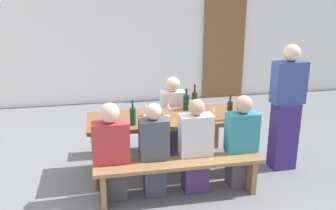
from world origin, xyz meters
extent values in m
plane|color=slate|center=(0.00, 0.00, 0.00)|extent=(24.00, 24.00, 0.00)
cube|color=white|center=(0.00, 3.37, 1.60)|extent=(14.00, 0.20, 3.20)
cube|color=brown|center=(1.87, 3.23, 1.05)|extent=(0.90, 0.06, 2.10)
cube|color=brown|center=(0.00, 0.00, 0.72)|extent=(2.00, 0.75, 0.05)
cylinder|color=brown|center=(-0.92, -0.31, 0.35)|extent=(0.07, 0.07, 0.70)
cylinder|color=brown|center=(0.92, -0.31, 0.35)|extent=(0.07, 0.07, 0.70)
cylinder|color=brown|center=(-0.92, 0.31, 0.35)|extent=(0.07, 0.07, 0.70)
cylinder|color=brown|center=(0.92, 0.31, 0.35)|extent=(0.07, 0.07, 0.70)
cube|color=#9E7247|center=(0.00, -0.67, 0.43)|extent=(1.90, 0.30, 0.04)
cube|color=#9E7247|center=(-0.85, -0.67, 0.21)|extent=(0.06, 0.24, 0.41)
cube|color=#9E7247|center=(0.85, -0.67, 0.21)|extent=(0.06, 0.24, 0.41)
cube|color=#9E7247|center=(0.00, 0.67, 0.43)|extent=(1.90, 0.30, 0.04)
cube|color=#9E7247|center=(-0.85, 0.67, 0.21)|extent=(0.06, 0.24, 0.41)
cube|color=#9E7247|center=(0.85, 0.67, 0.21)|extent=(0.06, 0.24, 0.41)
cylinder|color=#143319|center=(0.29, 0.21, 0.85)|extent=(0.08, 0.08, 0.20)
cylinder|color=#143319|center=(0.29, 0.21, 0.99)|extent=(0.03, 0.03, 0.07)
cylinder|color=black|center=(0.29, 0.21, 1.03)|extent=(0.03, 0.03, 0.01)
cylinder|color=#332814|center=(0.71, -0.27, 0.86)|extent=(0.07, 0.07, 0.23)
cylinder|color=#332814|center=(0.71, -0.27, 1.01)|extent=(0.02, 0.02, 0.07)
cylinder|color=black|center=(0.71, -0.27, 1.06)|extent=(0.03, 0.03, 0.01)
cylinder|color=#332814|center=(0.42, 0.29, 0.85)|extent=(0.08, 0.08, 0.21)
cylinder|color=#332814|center=(0.42, 0.29, 1.01)|extent=(0.03, 0.03, 0.10)
cylinder|color=black|center=(0.42, 0.29, 1.06)|extent=(0.03, 0.03, 0.01)
cylinder|color=#194723|center=(-0.46, -0.21, 0.85)|extent=(0.07, 0.07, 0.21)
cylinder|color=#194723|center=(-0.46, -0.21, 1.00)|extent=(0.02, 0.02, 0.08)
cylinder|color=black|center=(-0.46, -0.21, 1.04)|extent=(0.03, 0.03, 0.01)
cylinder|color=silver|center=(0.00, 0.02, 0.75)|extent=(0.06, 0.06, 0.01)
cylinder|color=silver|center=(0.00, 0.02, 0.80)|extent=(0.01, 0.01, 0.09)
cone|color=#D18C93|center=(0.00, 0.02, 0.89)|extent=(0.08, 0.08, 0.09)
cylinder|color=silver|center=(-0.68, 0.06, 0.75)|extent=(0.06, 0.06, 0.01)
cylinder|color=silver|center=(-0.68, 0.06, 0.79)|extent=(0.01, 0.01, 0.06)
cone|color=maroon|center=(-0.68, 0.06, 0.86)|extent=(0.08, 0.08, 0.09)
cylinder|color=silver|center=(0.54, -0.12, 0.75)|extent=(0.06, 0.06, 0.01)
cylinder|color=silver|center=(0.54, -0.12, 0.79)|extent=(0.01, 0.01, 0.07)
cone|color=beige|center=(0.54, -0.12, 0.86)|extent=(0.07, 0.07, 0.08)
cylinder|color=silver|center=(-0.27, 0.08, 0.75)|extent=(0.06, 0.06, 0.01)
cylinder|color=silver|center=(-0.27, 0.08, 0.79)|extent=(0.01, 0.01, 0.07)
cone|color=beige|center=(-0.27, 0.08, 0.87)|extent=(0.07, 0.07, 0.09)
cylinder|color=silver|center=(-0.10, -0.20, 0.75)|extent=(0.06, 0.06, 0.01)
cylinder|color=silver|center=(-0.10, -0.20, 0.79)|extent=(0.01, 0.01, 0.07)
cone|color=#D18C93|center=(-0.10, -0.20, 0.87)|extent=(0.06, 0.06, 0.09)
cube|color=#49474D|center=(-0.74, -0.52, 0.23)|extent=(0.30, 0.24, 0.45)
cube|color=#C6383D|center=(-0.74, -0.52, 0.68)|extent=(0.40, 0.20, 0.46)
sphere|color=beige|center=(-0.74, -0.52, 1.02)|extent=(0.22, 0.22, 0.22)
cube|color=#454359|center=(-0.26, -0.52, 0.23)|extent=(0.24, 0.24, 0.45)
cube|color=#4C515B|center=(-0.26, -0.52, 0.68)|extent=(0.33, 0.20, 0.46)
sphere|color=beige|center=(-0.26, -0.52, 1.00)|extent=(0.19, 0.19, 0.19)
cube|color=#4E3369|center=(0.22, -0.52, 0.23)|extent=(0.28, 0.24, 0.45)
cube|color=silver|center=(0.22, -0.52, 0.69)|extent=(0.37, 0.20, 0.48)
sphere|color=tan|center=(0.22, -0.52, 1.02)|extent=(0.18, 0.18, 0.18)
cube|color=#514A58|center=(0.77, -0.52, 0.23)|extent=(0.27, 0.24, 0.45)
cube|color=teal|center=(0.77, -0.52, 0.68)|extent=(0.37, 0.20, 0.47)
sphere|color=tan|center=(0.77, -0.52, 1.02)|extent=(0.21, 0.21, 0.21)
cube|color=#4A4A59|center=(0.17, 0.52, 0.23)|extent=(0.25, 0.24, 0.45)
cube|color=silver|center=(0.17, 0.52, 0.69)|extent=(0.33, 0.20, 0.48)
sphere|color=beige|center=(0.17, 0.52, 1.03)|extent=(0.21, 0.21, 0.21)
cube|color=navy|center=(1.51, -0.18, 0.45)|extent=(0.31, 0.24, 0.89)
cube|color=#384C8C|center=(1.51, -0.18, 1.16)|extent=(0.41, 0.20, 0.53)
sphere|color=beige|center=(1.51, -0.18, 1.53)|extent=(0.21, 0.21, 0.21)
camera|label=1|loc=(-0.85, -4.26, 2.25)|focal=39.19mm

